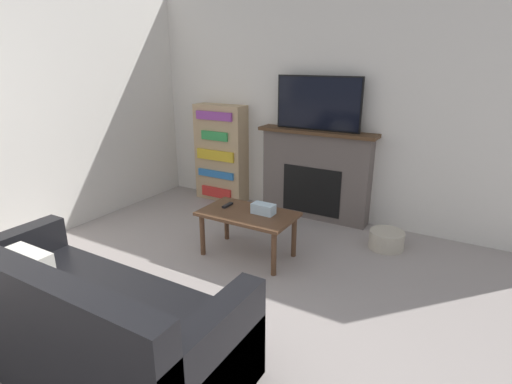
{
  "coord_description": "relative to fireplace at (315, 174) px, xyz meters",
  "views": [
    {
      "loc": [
        1.7,
        -0.75,
        1.88
      ],
      "look_at": [
        -0.06,
        2.27,
        0.71
      ],
      "focal_mm": 28.0,
      "sensor_mm": 36.0,
      "label": 1
    }
  ],
  "objects": [
    {
      "name": "couch",
      "position": [
        -0.26,
        -3.09,
        -0.25
      ],
      "size": [
        2.01,
        0.89,
        0.86
      ],
      "color": "black",
      "rests_on": "ground_plane"
    },
    {
      "name": "fireplace",
      "position": [
        0.0,
        0.0,
        0.0
      ],
      "size": [
        1.42,
        0.28,
        1.09
      ],
      "color": "#605651",
      "rests_on": "ground_plane"
    },
    {
      "name": "storage_basket",
      "position": [
        0.99,
        -0.44,
        -0.45
      ],
      "size": [
        0.35,
        0.35,
        0.19
      ],
      "color": "#BCB29E",
      "rests_on": "ground_plane"
    },
    {
      "name": "wall_back",
      "position": [
        0.02,
        0.14,
        0.8
      ],
      "size": [
        5.62,
        0.06,
        2.7
      ],
      "color": "silver",
      "rests_on": "ground_plane"
    },
    {
      "name": "wall_side",
      "position": [
        -2.32,
        -1.75,
        0.8
      ],
      "size": [
        0.06,
        4.73,
        2.7
      ],
      "color": "silver",
      "rests_on": "ground_plane"
    },
    {
      "name": "tv",
      "position": [
        -0.0,
        -0.02,
        0.85
      ],
      "size": [
        1.02,
        0.03,
        0.61
      ],
      "color": "black",
      "rests_on": "fireplace"
    },
    {
      "name": "bookshelf",
      "position": [
        -1.37,
        -0.02,
        0.1
      ],
      "size": [
        0.72,
        0.29,
        1.3
      ],
      "color": "tan",
      "rests_on": "ground_plane"
    },
    {
      "name": "remote_control",
      "position": [
        -0.43,
        -1.25,
        -0.08
      ],
      "size": [
        0.04,
        0.15,
        0.02
      ],
      "color": "black",
      "rests_on": "coffee_table"
    },
    {
      "name": "tissue_box",
      "position": [
        -0.02,
        -1.25,
        -0.04
      ],
      "size": [
        0.22,
        0.12,
        0.1
      ],
      "color": "silver",
      "rests_on": "coffee_table"
    },
    {
      "name": "coffee_table",
      "position": [
        -0.16,
        -1.3,
        -0.15
      ],
      "size": [
        0.92,
        0.54,
        0.46
      ],
      "color": "brown",
      "rests_on": "ground_plane"
    }
  ]
}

